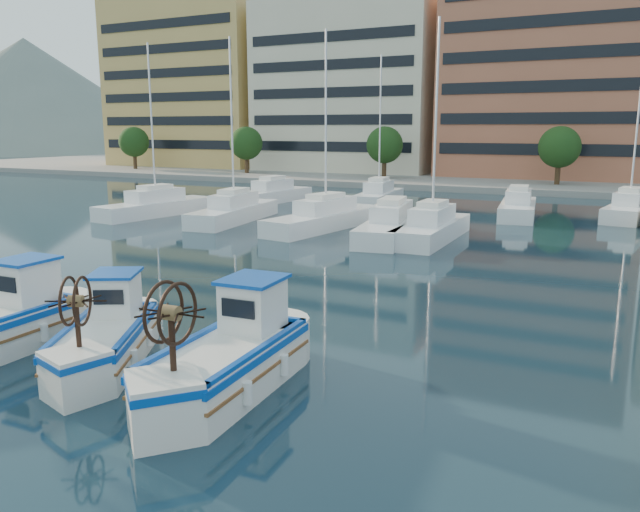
# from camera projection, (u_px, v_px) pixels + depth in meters

# --- Properties ---
(ground) EXTENTS (300.00, 300.00, 0.00)m
(ground) POSITION_uv_depth(u_px,v_px,m) (145.00, 365.00, 15.90)
(ground) COLOR #183240
(ground) RESTS_ON ground
(waterfront) EXTENTS (180.00, 40.00, 25.60)m
(waterfront) POSITION_uv_depth(u_px,v_px,m) (629.00, 79.00, 66.54)
(waterfront) COLOR gray
(waterfront) RESTS_ON ground
(hill_west) EXTENTS (180.00, 180.00, 60.00)m
(hill_west) POSITION_uv_depth(u_px,v_px,m) (33.00, 150.00, 173.83)
(hill_west) COLOR slate
(hill_west) RESTS_ON ground
(yacht_marina) EXTENTS (39.44, 23.38, 11.50)m
(yacht_marina) POSITION_uv_depth(u_px,v_px,m) (394.00, 212.00, 41.13)
(yacht_marina) COLOR white
(yacht_marina) RESTS_ON ground
(fishing_boat_b) EXTENTS (3.57, 4.54, 2.75)m
(fishing_boat_b) POSITION_uv_depth(u_px,v_px,m) (106.00, 335.00, 15.93)
(fishing_boat_b) COLOR silver
(fishing_boat_b) RESTS_ON ground
(fishing_boat_c) EXTENTS (2.28, 4.97, 3.06)m
(fishing_boat_c) POSITION_uv_depth(u_px,v_px,m) (230.00, 355.00, 14.28)
(fishing_boat_c) COLOR silver
(fishing_boat_c) RESTS_ON ground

